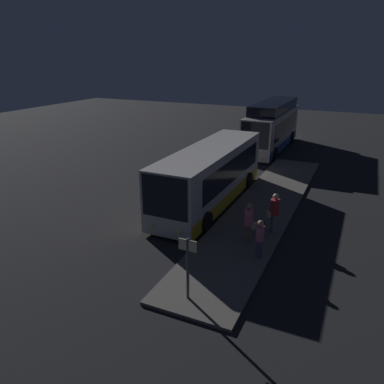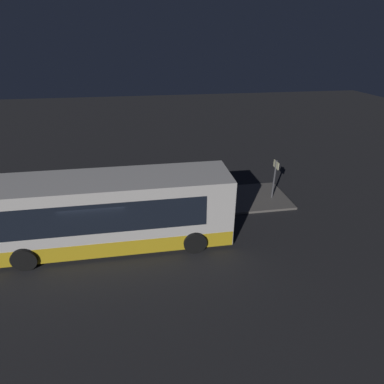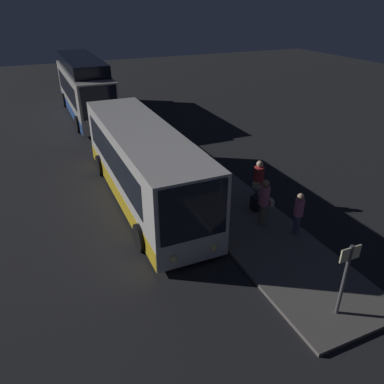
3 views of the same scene
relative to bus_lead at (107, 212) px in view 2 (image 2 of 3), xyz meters
name	(u,v)px [view 2 (image 2 of 3)]	position (x,y,z in m)	size (l,w,h in m)	color
ground	(103,246)	(-0.38, -0.20, -1.57)	(80.00, 80.00, 0.00)	#232326
platform	(109,209)	(-0.38, 3.02, -1.50)	(20.00, 3.23, 0.12)	#605B56
bus_lead	(107,212)	(0.00, 0.00, 0.00)	(10.59, 2.80, 3.15)	silver
passenger_boarding	(160,178)	(2.47, 4.16, -0.45)	(0.65, 0.68, 1.86)	gray
passenger_waiting	(204,177)	(5.06, 4.19, -0.56)	(0.48, 0.48, 1.63)	#4C476B
passenger_with_bags	(189,182)	(4.03, 3.42, -0.44)	(0.48, 0.63, 1.85)	#6B604C
suitcase	(171,192)	(3.05, 3.72, -1.15)	(0.43, 0.28, 0.84)	black
sign_post	(275,175)	(8.73, 2.76, -0.05)	(0.10, 0.63, 2.25)	#4C4C51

